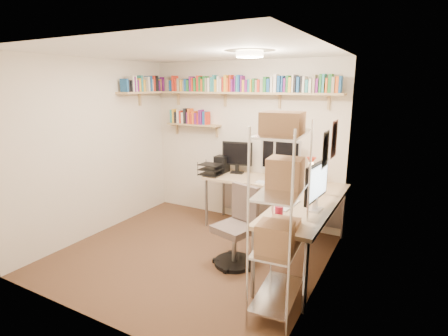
{
  "coord_description": "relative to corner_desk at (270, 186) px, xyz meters",
  "views": [
    {
      "loc": [
        2.36,
        -3.42,
        2.14
      ],
      "look_at": [
        0.19,
        0.55,
        1.06
      ],
      "focal_mm": 28.0,
      "sensor_mm": 36.0,
      "label": 1
    }
  ],
  "objects": [
    {
      "name": "wire_rack",
      "position": [
        0.66,
        -1.42,
        0.35
      ],
      "size": [
        0.45,
        0.82,
        1.92
      ],
      "rotation": [
        0.0,
        0.0,
        0.09
      ],
      "color": "silver",
      "rests_on": "ground"
    },
    {
      "name": "wall_shelves",
      "position": [
        -1.1,
        0.38,
        1.24
      ],
      "size": [
        3.12,
        1.09,
        0.8
      ],
      "color": "tan",
      "rests_on": "ground"
    },
    {
      "name": "ground",
      "position": [
        -0.7,
        -0.92,
        -0.78
      ],
      "size": [
        3.2,
        3.2,
        0.0
      ],
      "primitive_type": "plane",
      "color": "#48271F",
      "rests_on": "ground"
    },
    {
      "name": "corner_desk",
      "position": [
        0.0,
        0.0,
        0.0
      ],
      "size": [
        2.12,
        2.02,
        1.38
      ],
      "color": "#D4AD89",
      "rests_on": "ground"
    },
    {
      "name": "office_chair",
      "position": [
        -0.08,
        -0.82,
        -0.38
      ],
      "size": [
        0.53,
        0.54,
        0.97
      ],
      "rotation": [
        0.0,
        0.0,
        -0.27
      ],
      "color": "black",
      "rests_on": "ground"
    },
    {
      "name": "room_shell",
      "position": [
        -0.7,
        -0.92,
        0.76
      ],
      "size": [
        3.24,
        3.04,
        2.52
      ],
      "color": "beige",
      "rests_on": "ground"
    }
  ]
}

